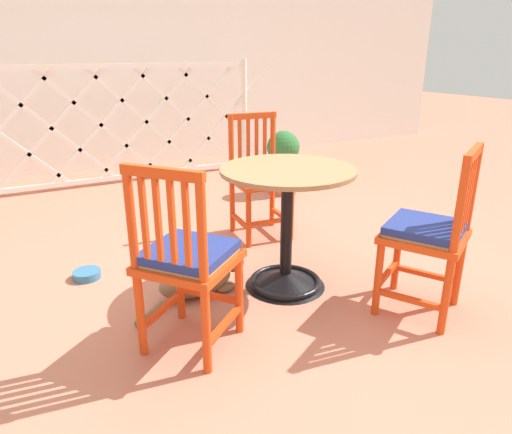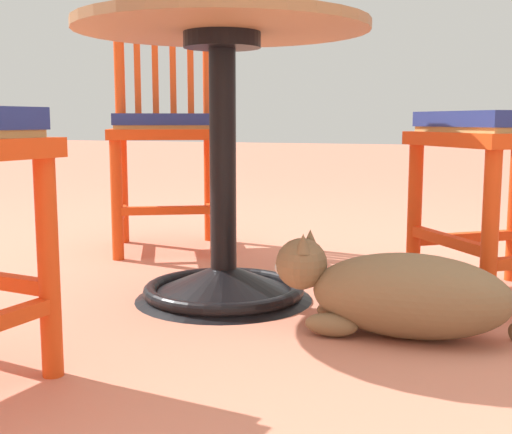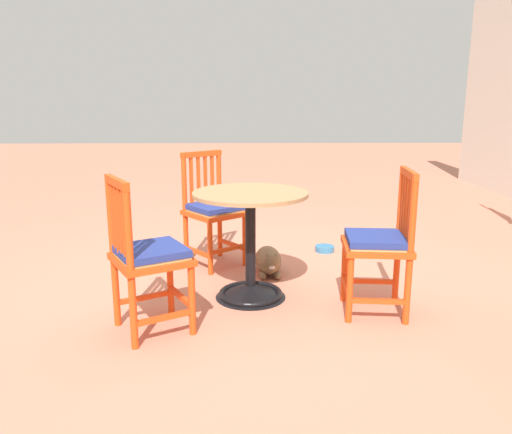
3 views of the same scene
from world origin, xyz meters
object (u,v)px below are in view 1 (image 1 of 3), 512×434
object	(u,v)px
orange_chair_by_planter	(429,234)
terracotta_planter	(283,161)
orange_chair_tucked_in	(187,260)
orange_chair_at_corner	(260,179)
cafe_table	(286,242)
pet_water_bowl	(87,274)
tabby_cat	(202,279)

from	to	relation	value
orange_chair_by_planter	terracotta_planter	distance (m)	2.31
orange_chair_by_planter	terracotta_planter	world-z (taller)	orange_chair_by_planter
orange_chair_tucked_in	orange_chair_by_planter	world-z (taller)	same
orange_chair_at_corner	orange_chair_by_planter	world-z (taller)	same
cafe_table	orange_chair_tucked_in	world-z (taller)	orange_chair_tucked_in
orange_chair_tucked_in	pet_water_bowl	bearing A→B (deg)	109.05
orange_chair_tucked_in	tabby_cat	xyz separation A→B (m)	(0.23, 0.44, -0.35)
orange_chair_by_planter	tabby_cat	size ratio (longest dim) A/B	1.27
pet_water_bowl	orange_chair_at_corner	bearing A→B (deg)	5.72
cafe_table	orange_chair_at_corner	bearing A→B (deg)	71.90
terracotta_planter	orange_chair_tucked_in	bearing A→B (deg)	-131.05
orange_chair_tucked_in	pet_water_bowl	xyz separation A→B (m)	(-0.33, 0.96, -0.42)
pet_water_bowl	orange_chair_by_planter	bearing A→B (deg)	-39.05
orange_chair_at_corner	terracotta_planter	size ratio (longest dim) A/B	1.47
orange_chair_by_planter	terracotta_planter	bearing A→B (deg)	77.66
orange_chair_at_corner	tabby_cat	size ratio (longest dim) A/B	1.27
orange_chair_at_corner	terracotta_planter	bearing A→B (deg)	49.88
cafe_table	terracotta_planter	size ratio (longest dim) A/B	1.23
cafe_table	tabby_cat	distance (m)	0.54
terracotta_planter	tabby_cat	bearing A→B (deg)	-134.06
orange_chair_at_corner	orange_chair_by_planter	distance (m)	1.41
orange_chair_by_planter	tabby_cat	world-z (taller)	orange_chair_by_planter
orange_chair_by_planter	tabby_cat	distance (m)	1.27
cafe_table	tabby_cat	xyz separation A→B (m)	(-0.48, 0.14, -0.19)
orange_chair_tucked_in	terracotta_planter	size ratio (longest dim) A/B	1.47
cafe_table	pet_water_bowl	world-z (taller)	cafe_table
orange_chair_tucked_in	orange_chair_by_planter	distance (m)	1.25
orange_chair_tucked_in	pet_water_bowl	distance (m)	1.10
orange_chair_at_corner	orange_chair_by_planter	xyz separation A→B (m)	(0.24, -1.38, 0.00)
cafe_table	orange_chair_at_corner	size ratio (longest dim) A/B	0.83
tabby_cat	terracotta_planter	world-z (taller)	terracotta_planter
orange_chair_at_corner	terracotta_planter	xyz separation A→B (m)	(0.73, 0.87, -0.12)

